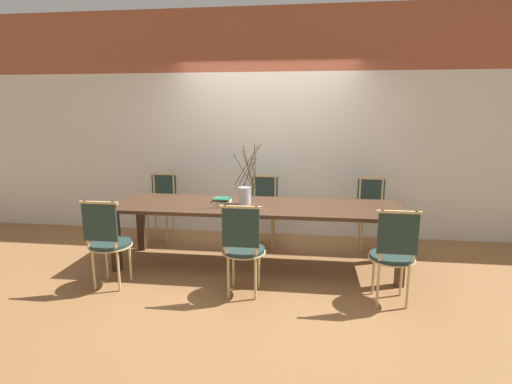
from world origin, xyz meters
TOP-DOWN VIEW (x-y plane):
  - ground_plane at (0.00, 0.00)m, footprint 16.00×16.00m
  - wall_rear at (0.00, 1.31)m, footprint 12.00×0.06m
  - dining_table at (0.00, 0.00)m, footprint 3.35×0.92m
  - chair_near_leftend at (-1.43, -0.78)m, footprint 0.44×0.44m
  - chair_near_left at (-0.03, -0.78)m, footprint 0.44×0.44m
  - chair_near_center at (1.40, -0.78)m, footprint 0.44×0.44m
  - chair_far_leftend at (-1.44, 0.78)m, footprint 0.44×0.44m
  - chair_far_left at (0.01, 0.78)m, footprint 0.44×0.44m
  - chair_far_center at (1.43, 0.78)m, footprint 0.44×0.44m
  - vase_centerpiece at (-0.13, 0.01)m, footprint 0.32×0.31m
  - book_stack at (-0.42, 0.10)m, footprint 0.23×0.21m

SIDE VIEW (x-z plane):
  - ground_plane at x=0.00m, z-range 0.00..0.00m
  - chair_near_leftend at x=-1.43m, z-range 0.04..0.99m
  - chair_near_left at x=-0.03m, z-range 0.04..0.99m
  - chair_near_center at x=1.40m, z-range 0.04..0.99m
  - chair_far_leftend at x=-1.44m, z-range 0.04..0.99m
  - chair_far_left at x=0.01m, z-range 0.04..0.99m
  - chair_far_center at x=1.43m, z-range 0.04..0.99m
  - dining_table at x=0.00m, z-range 0.29..1.04m
  - book_stack at x=-0.42m, z-range 0.75..0.79m
  - vase_centerpiece at x=-0.13m, z-range 0.51..1.22m
  - wall_rear at x=0.00m, z-range 0.00..3.20m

